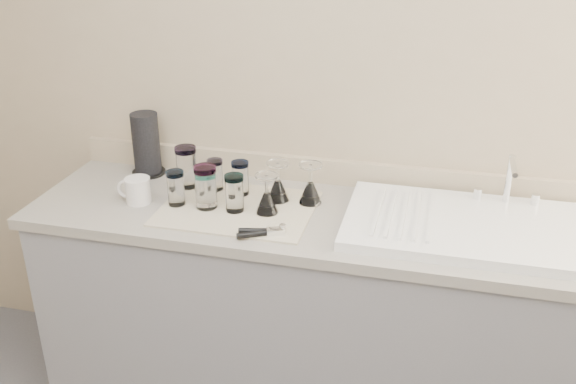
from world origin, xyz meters
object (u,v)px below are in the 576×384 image
(goblet_back_left, at_px, (278,187))
(white_mug, at_px, (137,190))
(sink_unit, at_px, (466,225))
(tumbler_purple, at_px, (240,178))
(goblet_back_right, at_px, (310,190))
(tumbler_cyan, at_px, (215,174))
(tumbler_magenta, at_px, (176,188))
(tumbler_blue, at_px, (206,187))
(goblet_front_left, at_px, (267,200))
(tumbler_teal, at_px, (186,167))
(tumbler_lavender, at_px, (234,193))
(tumbler_extra, at_px, (205,187))
(can_opener, at_px, (261,232))
(paper_towel_roll, at_px, (146,145))

(goblet_back_left, xyz_separation_m, white_mug, (-0.51, -0.13, -0.01))
(sink_unit, distance_m, tumbler_purple, 0.84)
(goblet_back_left, height_order, goblet_back_right, goblet_back_right)
(white_mug, bearing_deg, sink_unit, 3.23)
(tumbler_cyan, xyz_separation_m, tumbler_magenta, (-0.09, -0.16, 0.00))
(tumbler_blue, xyz_separation_m, goblet_front_left, (0.23, 0.01, -0.03))
(sink_unit, xyz_separation_m, tumbler_teal, (-1.06, 0.10, 0.07))
(tumbler_lavender, xyz_separation_m, goblet_back_right, (0.25, 0.13, -0.02))
(goblet_back_right, bearing_deg, tumbler_purple, 178.19)
(tumbler_extra, height_order, goblet_back_left, goblet_back_left)
(tumbler_blue, height_order, goblet_back_left, tumbler_blue)
(tumbler_teal, distance_m, can_opener, 0.51)
(goblet_back_right, relative_size, goblet_front_left, 1.05)
(sink_unit, height_order, goblet_front_left, sink_unit)
(tumbler_magenta, xyz_separation_m, tumbler_blue, (0.12, 0.00, 0.02))
(tumbler_purple, bearing_deg, goblet_back_left, -6.37)
(tumbler_cyan, bearing_deg, tumbler_magenta, -120.34)
(tumbler_teal, bearing_deg, tumbler_blue, -48.32)
(tumbler_purple, bearing_deg, tumbler_cyan, 170.49)
(can_opener, height_order, paper_towel_roll, paper_towel_roll)
(tumbler_magenta, relative_size, tumbler_extra, 1.05)
(tumbler_purple, bearing_deg, goblet_front_left, -42.18)
(tumbler_purple, bearing_deg, tumbler_extra, -133.86)
(paper_towel_roll, bearing_deg, goblet_back_right, -9.87)
(tumbler_magenta, distance_m, goblet_back_left, 0.38)
(goblet_front_left, bearing_deg, tumbler_magenta, -177.34)
(goblet_back_left, xyz_separation_m, goblet_back_right, (0.12, 0.01, 0.00))
(tumbler_cyan, height_order, goblet_back_right, goblet_back_right)
(can_opener, bearing_deg, goblet_front_left, 99.49)
(sink_unit, distance_m, goblet_front_left, 0.70)
(tumbler_teal, relative_size, goblet_back_left, 1.09)
(can_opener, bearing_deg, goblet_back_right, 69.87)
(goblet_back_left, bearing_deg, tumbler_cyan, 172.33)
(tumbler_teal, relative_size, white_mug, 1.23)
(tumbler_cyan, distance_m, paper_towel_roll, 0.35)
(tumbler_teal, relative_size, can_opener, 1.02)
(sink_unit, xyz_separation_m, paper_towel_roll, (-1.27, 0.20, 0.11))
(tumbler_extra, relative_size, goblet_front_left, 0.85)
(tumbler_extra, height_order, can_opener, tumbler_extra)
(goblet_back_left, height_order, can_opener, goblet_back_left)
(tumbler_purple, bearing_deg, sink_unit, -5.50)
(tumbler_magenta, bearing_deg, white_mug, -178.25)
(tumbler_magenta, height_order, goblet_back_left, goblet_back_left)
(white_mug, bearing_deg, tumbler_magenta, 1.75)
(tumbler_teal, relative_size, tumbler_extra, 1.32)
(tumbler_cyan, bearing_deg, goblet_back_right, -4.00)
(sink_unit, height_order, tumbler_purple, sink_unit)
(tumbler_teal, bearing_deg, sink_unit, -5.18)
(tumbler_blue, distance_m, can_opener, 0.31)
(sink_unit, distance_m, tumbler_teal, 1.07)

